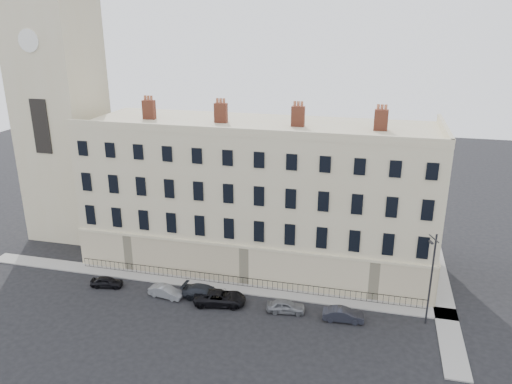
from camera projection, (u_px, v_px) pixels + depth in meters
ground at (293, 326)px, 43.14m from camera, size 160.00×160.00×0.00m
terrace at (259, 194)px, 52.98m from camera, size 36.22×12.22×17.00m
church_tower at (58, 79)px, 56.59m from camera, size 8.00×8.13×44.00m
pavement_terrace at (203, 283)px, 49.96m from camera, size 48.00×2.00×0.12m
pavement_east_return at (442, 297)px, 47.51m from camera, size 2.00×24.00×0.12m
railings at (243, 282)px, 49.26m from camera, size 35.00×0.04×0.96m
car_a at (107, 282)px, 49.30m from camera, size 3.31×1.78×1.07m
car_b at (166, 292)px, 47.49m from camera, size 3.52×1.66×1.11m
car_c at (205, 293)px, 47.12m from camera, size 4.61×2.09×1.31m
car_d at (220, 298)px, 46.26m from camera, size 5.12×3.01×1.34m
car_e at (286, 306)px, 45.01m from camera, size 3.64×1.81×1.19m
car_f at (343, 315)px, 43.73m from camera, size 3.70×1.55×1.19m
streetlamp at (431, 276)px, 41.92m from camera, size 0.82×1.74×8.48m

